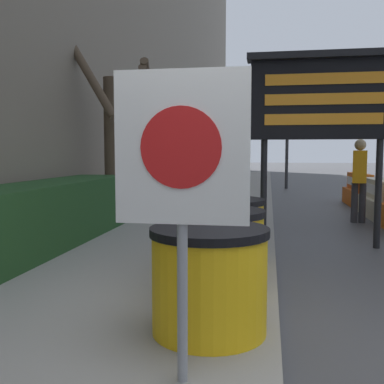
{
  "coord_description": "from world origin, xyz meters",
  "views": [
    {
      "loc": [
        -0.1,
        -2.8,
        1.44
      ],
      "look_at": [
        -1.64,
        6.2,
        0.62
      ],
      "focal_mm": 42.0,
      "sensor_mm": 36.0,
      "label": 1
    }
  ],
  "objects_px": {
    "pedestrian_worker": "(359,174)",
    "barrel_drum_middle": "(219,250)",
    "message_board": "(322,100)",
    "traffic_cone_near": "(364,188)",
    "barrel_drum_foreground": "(209,280)",
    "barrel_drum_back": "(227,231)",
    "jersey_barrier_orange_far": "(359,191)",
    "warning_sign": "(182,166)",
    "jersey_barrier_cream": "(379,200)",
    "traffic_light_near_curb": "(288,107)"
  },
  "relations": [
    {
      "from": "pedestrian_worker",
      "to": "barrel_drum_middle",
      "type": "bearing_deg",
      "value": 167.12
    },
    {
      "from": "message_board",
      "to": "traffic_cone_near",
      "type": "relative_size",
      "value": 3.78
    },
    {
      "from": "barrel_drum_foreground",
      "to": "barrel_drum_back",
      "type": "distance_m",
      "value": 2.01
    },
    {
      "from": "jersey_barrier_orange_far",
      "to": "warning_sign",
      "type": "bearing_deg",
      "value": -105.72
    },
    {
      "from": "message_board",
      "to": "jersey_barrier_orange_far",
      "type": "xyz_separation_m",
      "value": [
        1.66,
        5.7,
        -1.84
      ]
    },
    {
      "from": "warning_sign",
      "to": "pedestrian_worker",
      "type": "xyz_separation_m",
      "value": [
        2.28,
        7.12,
        -0.36
      ]
    },
    {
      "from": "barrel_drum_middle",
      "to": "message_board",
      "type": "distance_m",
      "value": 3.53
    },
    {
      "from": "message_board",
      "to": "traffic_cone_near",
      "type": "xyz_separation_m",
      "value": [
        2.04,
        6.98,
        -1.84
      ]
    },
    {
      "from": "jersey_barrier_orange_far",
      "to": "traffic_cone_near",
      "type": "distance_m",
      "value": 1.34
    },
    {
      "from": "barrel_drum_back",
      "to": "message_board",
      "type": "relative_size",
      "value": 0.3
    },
    {
      "from": "message_board",
      "to": "pedestrian_worker",
      "type": "bearing_deg",
      "value": 67.53
    },
    {
      "from": "message_board",
      "to": "barrel_drum_back",
      "type": "bearing_deg",
      "value": -123.86
    },
    {
      "from": "message_board",
      "to": "pedestrian_worker",
      "type": "height_order",
      "value": "message_board"
    },
    {
      "from": "warning_sign",
      "to": "jersey_barrier_orange_far",
      "type": "height_order",
      "value": "warning_sign"
    },
    {
      "from": "jersey_barrier_cream",
      "to": "traffic_light_near_curb",
      "type": "xyz_separation_m",
      "value": [
        -1.74,
        7.53,
        2.83
      ]
    },
    {
      "from": "traffic_cone_near",
      "to": "jersey_barrier_cream",
      "type": "bearing_deg",
      "value": -96.27
    },
    {
      "from": "jersey_barrier_orange_far",
      "to": "pedestrian_worker",
      "type": "height_order",
      "value": "pedestrian_worker"
    },
    {
      "from": "traffic_cone_near",
      "to": "traffic_light_near_curb",
      "type": "distance_m",
      "value": 5.34
    },
    {
      "from": "barrel_drum_foreground",
      "to": "pedestrian_worker",
      "type": "bearing_deg",
      "value": 70.73
    },
    {
      "from": "jersey_barrier_orange_far",
      "to": "message_board",
      "type": "bearing_deg",
      "value": -106.21
    },
    {
      "from": "barrel_drum_middle",
      "to": "barrel_drum_back",
      "type": "height_order",
      "value": "same"
    },
    {
      "from": "jersey_barrier_cream",
      "to": "traffic_cone_near",
      "type": "bearing_deg",
      "value": 83.73
    },
    {
      "from": "jersey_barrier_orange_far",
      "to": "traffic_light_near_curb",
      "type": "height_order",
      "value": "traffic_light_near_curb"
    },
    {
      "from": "message_board",
      "to": "traffic_cone_near",
      "type": "bearing_deg",
      "value": 73.69
    },
    {
      "from": "message_board",
      "to": "traffic_cone_near",
      "type": "distance_m",
      "value": 7.51
    },
    {
      "from": "barrel_drum_foreground",
      "to": "traffic_cone_near",
      "type": "distance_m",
      "value": 11.3
    },
    {
      "from": "warning_sign",
      "to": "barrel_drum_back",
      "type": "bearing_deg",
      "value": 89.92
    },
    {
      "from": "barrel_drum_back",
      "to": "traffic_light_near_curb",
      "type": "xyz_separation_m",
      "value": [
        1.16,
        12.84,
        2.68
      ]
    },
    {
      "from": "barrel_drum_foreground",
      "to": "barrel_drum_back",
      "type": "relative_size",
      "value": 1.0
    },
    {
      "from": "barrel_drum_foreground",
      "to": "traffic_cone_near",
      "type": "bearing_deg",
      "value": 73.41
    },
    {
      "from": "message_board",
      "to": "traffic_light_near_curb",
      "type": "distance_m",
      "value": 11.04
    },
    {
      "from": "message_board",
      "to": "traffic_light_near_curb",
      "type": "xyz_separation_m",
      "value": [
        -0.08,
        10.99,
        0.98
      ]
    },
    {
      "from": "jersey_barrier_cream",
      "to": "traffic_cone_near",
      "type": "xyz_separation_m",
      "value": [
        0.39,
        3.52,
        0.01
      ]
    },
    {
      "from": "barrel_drum_middle",
      "to": "pedestrian_worker",
      "type": "relative_size",
      "value": 0.51
    },
    {
      "from": "barrel_drum_back",
      "to": "jersey_barrier_cream",
      "type": "height_order",
      "value": "barrel_drum_back"
    },
    {
      "from": "barrel_drum_foreground",
      "to": "jersey_barrier_orange_far",
      "type": "xyz_separation_m",
      "value": [
        2.84,
        9.54,
        -0.13
      ]
    },
    {
      "from": "barrel_drum_foreground",
      "to": "traffic_cone_near",
      "type": "height_order",
      "value": "barrel_drum_foreground"
    },
    {
      "from": "warning_sign",
      "to": "pedestrian_worker",
      "type": "distance_m",
      "value": 7.48
    },
    {
      "from": "barrel_drum_foreground",
      "to": "pedestrian_worker",
      "type": "xyz_separation_m",
      "value": [
        2.23,
        6.37,
        0.49
      ]
    },
    {
      "from": "jersey_barrier_orange_far",
      "to": "barrel_drum_middle",
      "type": "bearing_deg",
      "value": -108.62
    },
    {
      "from": "barrel_drum_middle",
      "to": "jersey_barrier_cream",
      "type": "xyz_separation_m",
      "value": [
        2.88,
        6.31,
        -0.15
      ]
    },
    {
      "from": "barrel_drum_back",
      "to": "traffic_cone_near",
      "type": "height_order",
      "value": "barrel_drum_back"
    },
    {
      "from": "barrel_drum_back",
      "to": "pedestrian_worker",
      "type": "relative_size",
      "value": 0.51
    },
    {
      "from": "barrel_drum_back",
      "to": "warning_sign",
      "type": "distance_m",
      "value": 2.88
    },
    {
      "from": "warning_sign",
      "to": "message_board",
      "type": "distance_m",
      "value": 4.84
    },
    {
      "from": "barrel_drum_back",
      "to": "message_board",
      "type": "xyz_separation_m",
      "value": [
        1.24,
        1.84,
        1.7
      ]
    },
    {
      "from": "barrel_drum_middle",
      "to": "traffic_cone_near",
      "type": "bearing_deg",
      "value": 71.62
    },
    {
      "from": "warning_sign",
      "to": "pedestrian_worker",
      "type": "bearing_deg",
      "value": 72.21
    },
    {
      "from": "warning_sign",
      "to": "jersey_barrier_orange_far",
      "type": "distance_m",
      "value": 10.74
    },
    {
      "from": "barrel_drum_middle",
      "to": "warning_sign",
      "type": "bearing_deg",
      "value": -90.61
    }
  ]
}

